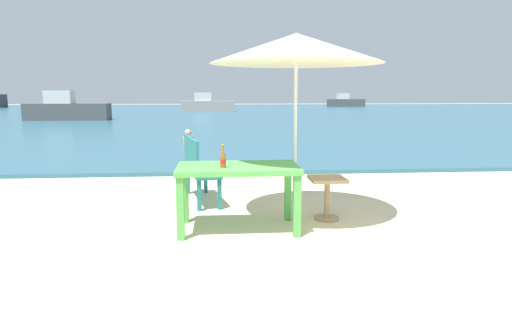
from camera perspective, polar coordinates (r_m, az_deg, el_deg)
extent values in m
plane|color=beige|center=(4.05, 8.45, -14.78)|extent=(120.00, 120.00, 0.00)
cube|color=#2D6075|center=(33.67, -3.21, 5.88)|extent=(120.00, 50.00, 0.08)
cube|color=#4C9E47|center=(5.22, -2.31, -1.03)|extent=(1.40, 0.80, 0.06)
cube|color=#4C9E47|center=(4.98, -9.54, -6.08)|extent=(0.08, 0.08, 0.70)
cube|color=#4C9E47|center=(5.04, 5.21, -5.84)|extent=(0.08, 0.08, 0.70)
cube|color=#4C9E47|center=(5.64, -8.96, -4.34)|extent=(0.08, 0.08, 0.70)
cube|color=#4C9E47|center=(5.69, 4.04, -4.15)|extent=(0.08, 0.08, 0.70)
cylinder|color=brown|center=(5.07, -4.19, -0.11)|extent=(0.06, 0.06, 0.16)
cone|color=brown|center=(5.06, -4.20, 0.76)|extent=(0.06, 0.06, 0.03)
cylinder|color=brown|center=(5.05, -4.21, 1.41)|extent=(0.03, 0.03, 0.09)
cylinder|color=red|center=(5.07, -4.19, -0.20)|extent=(0.07, 0.07, 0.05)
cylinder|color=gold|center=(5.04, -4.21, 1.94)|extent=(0.03, 0.03, 0.01)
cylinder|color=silver|center=(5.60, 4.98, 3.93)|extent=(0.04, 0.04, 2.30)
cone|color=beige|center=(5.61, 5.12, 13.85)|extent=(2.10, 2.10, 0.36)
cube|color=tan|center=(5.74, 9.00, -2.39)|extent=(0.44, 0.44, 0.04)
cylinder|color=tan|center=(5.80, 8.94, -5.01)|extent=(0.07, 0.07, 0.50)
cylinder|color=tan|center=(5.85, 8.89, -7.25)|extent=(0.32, 0.32, 0.03)
cube|color=#237275|center=(6.69, -6.78, -1.40)|extent=(0.59, 1.25, 0.05)
cube|color=#237275|center=(6.62, -8.19, 0.92)|extent=(0.28, 1.18, 0.44)
cube|color=#237275|center=(6.23, -4.62, -4.34)|extent=(0.06, 0.06, 0.42)
cube|color=#237275|center=(7.28, -6.39, -2.47)|extent=(0.06, 0.06, 0.42)
cube|color=#237275|center=(6.18, -7.17, -4.48)|extent=(0.06, 0.06, 0.42)
cube|color=#237275|center=(7.24, -8.57, -2.58)|extent=(0.06, 0.06, 0.42)
cylinder|color=tan|center=(13.89, -8.57, 2.59)|extent=(0.34, 0.34, 0.20)
sphere|color=tan|center=(13.87, -8.58, 3.43)|extent=(0.21, 0.21, 0.21)
cube|color=#4C4C4C|center=(49.76, 11.30, 7.10)|extent=(3.93, 1.07, 0.80)
cube|color=silver|center=(49.66, 10.92, 7.93)|extent=(1.25, 0.80, 0.62)
cube|color=gray|center=(36.30, -6.09, 6.77)|extent=(4.14, 1.13, 0.85)
cube|color=silver|center=(36.29, -6.71, 7.95)|extent=(1.32, 0.85, 0.66)
cube|color=#4C4C4C|center=(27.09, -22.67, 5.64)|extent=(4.46, 1.22, 0.91)
cube|color=silver|center=(27.20, -23.59, 7.31)|extent=(1.42, 0.91, 0.71)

